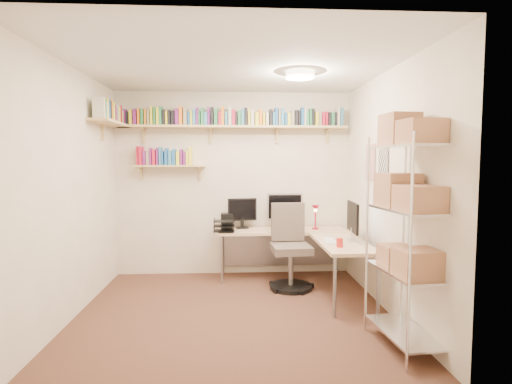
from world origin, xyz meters
TOP-DOWN VIEW (x-y plane):
  - ground at (0.00, 0.00)m, footprint 3.20×3.20m
  - room_shell at (0.00, 0.00)m, footprint 3.24×3.04m
  - wall_shelves at (-0.41, 1.30)m, footprint 3.12×1.09m
  - corner_desk at (0.69, 1.00)m, footprint 1.75×1.70m
  - office_chair at (0.70, 0.81)m, footprint 0.55×0.56m
  - wire_rack at (1.42, -0.84)m, footprint 0.44×0.80m

SIDE VIEW (x-z plane):
  - ground at x=0.00m, z-range 0.00..0.00m
  - office_chair at x=0.70m, z-range -0.08..0.96m
  - corner_desk at x=0.69m, z-range 0.08..1.22m
  - wire_rack at x=1.42m, z-range 0.27..2.23m
  - room_shell at x=0.00m, z-range 0.29..2.81m
  - wall_shelves at x=-0.41m, z-range 1.63..2.42m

